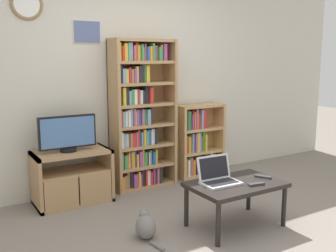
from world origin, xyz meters
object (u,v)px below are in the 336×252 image
(bookshelf_tall, at_px, (139,116))
(coffee_table, at_px, (236,188))
(remote_near_laptop, at_px, (263,177))
(remote_far_from_laptop, at_px, (256,184))
(tv_stand, at_px, (73,177))
(laptop, at_px, (218,177))
(television, at_px, (68,134))
(cat, at_px, (146,226))
(bookshelf_short, at_px, (197,143))

(bookshelf_tall, height_order, coffee_table, bookshelf_tall)
(remote_near_laptop, bearing_deg, coffee_table, -31.96)
(remote_far_from_laptop, bearing_deg, tv_stand, -131.28)
(laptop, bearing_deg, television, 129.62)
(tv_stand, height_order, cat, tv_stand)
(tv_stand, bearing_deg, remote_near_laptop, -44.55)
(coffee_table, bearing_deg, remote_far_from_laptop, -55.59)
(tv_stand, xyz_separation_m, remote_near_laptop, (1.45, -1.43, 0.14))
(cat, bearing_deg, remote_far_from_laptop, -6.03)
(bookshelf_tall, distance_m, remote_far_from_laptop, 1.77)
(television, bearing_deg, remote_near_laptop, -43.74)
(bookshelf_tall, bearing_deg, bookshelf_short, 1.60)
(remote_far_from_laptop, bearing_deg, bookshelf_tall, -157.74)
(coffee_table, bearing_deg, tv_stand, 128.63)
(remote_far_from_laptop, relative_size, cat, 0.36)
(remote_far_from_laptop, xyz_separation_m, cat, (-0.95, 0.39, -0.33))
(bookshelf_short, relative_size, laptop, 2.66)
(bookshelf_tall, relative_size, remote_far_from_laptop, 10.94)
(bookshelf_tall, xyz_separation_m, bookshelf_short, (0.89, 0.02, -0.44))
(coffee_table, xyz_separation_m, laptop, (-0.15, 0.08, 0.11))
(laptop, distance_m, remote_far_from_laptop, 0.36)
(tv_stand, bearing_deg, bookshelf_tall, 7.30)
(remote_near_laptop, bearing_deg, television, -72.11)
(bookshelf_tall, height_order, cat, bookshelf_tall)
(remote_far_from_laptop, height_order, cat, remote_far_from_laptop)
(cat, bearing_deg, bookshelf_short, 57.35)
(bookshelf_tall, relative_size, bookshelf_short, 1.86)
(tv_stand, relative_size, bookshelf_short, 0.84)
(coffee_table, bearing_deg, remote_near_laptop, -3.60)
(television, xyz_separation_m, remote_far_from_laptop, (1.27, -1.56, -0.34))
(remote_far_from_laptop, bearing_deg, laptop, -122.20)
(bookshelf_short, bearing_deg, remote_near_laptop, -101.68)
(coffee_table, distance_m, cat, 0.92)
(television, bearing_deg, tv_stand, 7.71)
(tv_stand, distance_m, bookshelf_short, 1.79)
(tv_stand, xyz_separation_m, remote_far_from_laptop, (1.23, -1.56, 0.14))
(tv_stand, height_order, bookshelf_short, bookshelf_short)
(tv_stand, distance_m, bookshelf_tall, 1.07)
(coffee_table, height_order, laptop, laptop)
(bookshelf_short, distance_m, cat, 2.02)
(television, height_order, remote_near_laptop, television)
(bookshelf_tall, xyz_separation_m, cat, (-0.60, -1.29, -0.79))
(bookshelf_tall, bearing_deg, remote_near_laptop, -69.78)
(tv_stand, distance_m, cat, 1.23)
(laptop, bearing_deg, remote_near_laptop, -9.82)
(television, height_order, remote_far_from_laptop, television)
(television, bearing_deg, coffee_table, -50.39)
(television, bearing_deg, bookshelf_tall, 7.31)
(television, bearing_deg, cat, -75.01)
(bookshelf_tall, distance_m, cat, 1.63)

